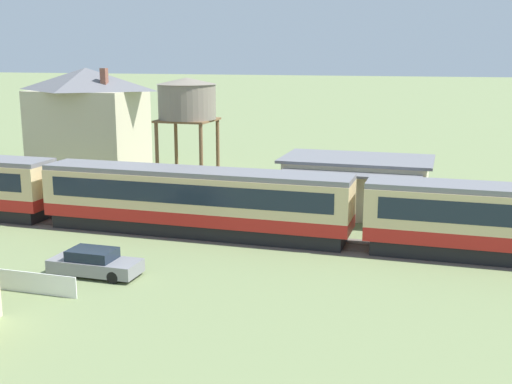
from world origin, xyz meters
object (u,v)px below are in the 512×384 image
Objects in this scene: passenger_train at (198,199)px; water_tower at (187,101)px; station_building at (356,185)px; station_house_grey_roof at (88,119)px; parked_car_grey at (95,263)px.

passenger_train is 11.77m from water_tower.
station_building is (8.72, 8.44, -0.27)m from passenger_train.
water_tower reaches higher than station_building.
passenger_train is 5.87× the size of station_building.
station_house_grey_roof is 1.13× the size of water_tower.
station_building is 20.38m from parked_car_grey.
station_building is at bearing 44.06° from passenger_train.
station_house_grey_roof is (-18.51, 18.02, 2.78)m from passenger_train.
water_tower reaches higher than passenger_train.
parked_car_grey is (16.24, -26.69, -4.44)m from station_house_grey_roof.
water_tower is (-4.58, 9.43, 5.35)m from passenger_train.
station_building is 2.22× the size of parked_car_grey.
station_house_grey_roof reaches higher than parked_car_grey.
water_tower is at bearing -31.66° from station_house_grey_roof.
parked_car_grey is at bearing -104.72° from passenger_train.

